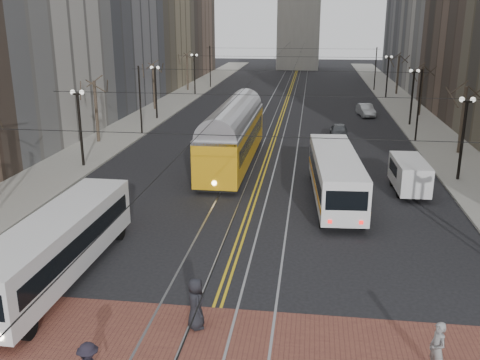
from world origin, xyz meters
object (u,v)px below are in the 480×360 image
(sedan_silver, at_px, (366,110))
(pedestrian_a, at_px, (196,303))
(rear_bus, at_px, (335,178))
(cargo_van, at_px, (409,176))
(sedan_grey, at_px, (339,132))
(streetcar, at_px, (233,140))
(pedestrian_b, at_px, (437,349))
(transit_bus, at_px, (58,249))

(sedan_silver, xyz_separation_m, pedestrian_a, (-10.13, -45.72, 0.31))
(rear_bus, relative_size, pedestrian_a, 5.84)
(rear_bus, bearing_deg, cargo_van, 22.67)
(sedan_grey, relative_size, sedan_silver, 1.00)
(sedan_silver, height_order, pedestrian_a, pedestrian_a)
(sedan_grey, bearing_deg, cargo_van, -75.00)
(sedan_grey, relative_size, pedestrian_a, 2.10)
(rear_bus, height_order, sedan_silver, rear_bus)
(sedan_grey, bearing_deg, sedan_silver, 75.46)
(streetcar, height_order, rear_bus, streetcar)
(cargo_van, xyz_separation_m, sedan_grey, (-3.83, 15.45, -0.38))
(sedan_silver, xyz_separation_m, pedestrian_b, (-1.99, -47.38, 0.26))
(rear_bus, relative_size, pedestrian_b, 6.19)
(transit_bus, distance_m, sedan_silver, 45.93)
(transit_bus, bearing_deg, sedan_silver, 69.34)
(transit_bus, relative_size, rear_bus, 0.99)
(transit_bus, relative_size, cargo_van, 2.32)
(rear_bus, distance_m, sedan_silver, 31.02)
(streetcar, xyz_separation_m, sedan_silver, (12.11, 22.87, -1.19))
(cargo_van, distance_m, pedestrian_a, 20.30)
(pedestrian_a, bearing_deg, streetcar, -18.42)
(cargo_van, relative_size, pedestrian_a, 2.49)
(pedestrian_b, bearing_deg, streetcar, -175.86)
(cargo_van, height_order, pedestrian_a, cargo_van)
(streetcar, height_order, pedestrian_a, streetcar)
(transit_bus, bearing_deg, sedan_grey, 66.94)
(cargo_van, bearing_deg, transit_bus, -141.50)
(streetcar, bearing_deg, pedestrian_a, -84.73)
(rear_bus, xyz_separation_m, cargo_van, (4.85, 2.39, -0.42))
(sedan_grey, bearing_deg, transit_bus, -112.82)
(transit_bus, height_order, cargo_van, transit_bus)
(rear_bus, xyz_separation_m, pedestrian_a, (-5.52, -15.06, -0.50))
(transit_bus, distance_m, streetcar, 20.42)
(sedan_silver, height_order, pedestrian_b, pedestrian_b)
(rear_bus, distance_m, cargo_van, 5.42)
(cargo_van, height_order, sedan_grey, cargo_van)
(rear_bus, distance_m, pedestrian_b, 16.93)
(pedestrian_a, bearing_deg, rear_bus, -43.50)
(rear_bus, bearing_deg, transit_bus, -138.98)
(sedan_grey, bearing_deg, pedestrian_a, -100.16)
(sedan_silver, distance_m, pedestrian_a, 46.83)
(transit_bus, distance_m, pedestrian_a, 7.36)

